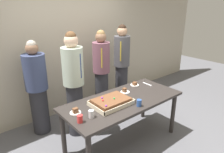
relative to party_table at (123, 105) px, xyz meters
name	(u,v)px	position (x,y,z in m)	size (l,w,h in m)	color
ground_plane	(122,142)	(0.00, 0.00, -0.69)	(12.00, 12.00, 0.00)	#5B5B60
interior_back_panel	(69,38)	(0.00, 1.60, 0.81)	(8.00, 0.12, 3.00)	#B2A893
party_table	(123,105)	(0.00, 0.00, 0.00)	(1.88, 0.83, 0.78)	#2D2826
sheet_cake	(111,102)	(-0.24, -0.01, 0.13)	(0.58, 0.42, 0.11)	beige
plated_slice_near_left	(135,84)	(0.54, 0.28, 0.11)	(0.15, 0.15, 0.06)	white
plated_slice_near_right	(125,91)	(0.20, 0.18, 0.12)	(0.15, 0.15, 0.07)	white
plated_slice_far_left	(75,112)	(-0.77, 0.10, 0.12)	(0.15, 0.15, 0.08)	white
drink_cup_nearest	(80,119)	(-0.83, -0.13, 0.14)	(0.07, 0.07, 0.10)	red
drink_cup_middle	(139,103)	(0.03, -0.30, 0.14)	(0.07, 0.07, 0.10)	#2D5199
drink_cup_far_end	(91,114)	(-0.66, -0.12, 0.14)	(0.07, 0.07, 0.10)	white
cake_server_utensil	(147,84)	(0.75, 0.18, 0.10)	(0.03, 0.20, 0.01)	silver
person_serving_front	(101,72)	(0.35, 1.01, 0.20)	(0.33, 0.33, 1.70)	#28282D
person_green_shirt_behind	(74,84)	(-0.43, 0.72, 0.24)	(0.34, 0.34, 1.76)	#28282D
person_striped_tie_right	(122,65)	(0.87, 1.00, 0.24)	(0.33, 0.33, 1.76)	#28282D
person_left_edge_reaching	(37,88)	(-0.88, 1.15, 0.15)	(0.36, 0.36, 1.62)	#28282D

